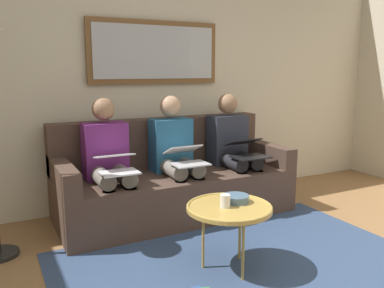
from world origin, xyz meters
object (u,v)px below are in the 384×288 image
object	(u,v)px
bowl	(236,199)
person_right	(108,160)
coffee_table	(229,208)
person_middle	(175,153)
laptop_silver	(186,156)
framed_mirror	(155,52)
person_left	(232,147)
couch	(172,181)
laptop_black	(246,149)
laptop_white	(117,163)
cup	(225,201)

from	to	relation	value
bowl	person_right	distance (m)	1.26
coffee_table	person_middle	distance (m)	1.17
bowl	laptop_silver	bearing A→B (deg)	-92.11
framed_mirror	person_right	world-z (taller)	framed_mirror
person_left	person_middle	distance (m)	0.64
couch	laptop_black	bearing A→B (deg)	154.87
laptop_silver	laptop_white	bearing A→B (deg)	1.07
person_middle	laptop_white	distance (m)	0.69
laptop_black	laptop_silver	bearing A→B (deg)	0.30
bowl	person_right	xyz separation A→B (m)	(0.61, -1.09, 0.13)
bowl	laptop_white	xyz separation A→B (m)	(0.61, -0.84, 0.15)
bowl	coffee_table	bearing A→B (deg)	31.84
couch	laptop_silver	world-z (taller)	couch
couch	laptop_white	size ratio (longest dim) A/B	6.32
person_middle	person_right	bearing A→B (deg)	0.00
framed_mirror	laptop_silver	bearing A→B (deg)	90.00
person_left	laptop_black	world-z (taller)	person_left
cup	person_right	size ratio (longest dim) A/B	0.08
person_right	laptop_white	world-z (taller)	person_right
laptop_black	cup	bearing A→B (deg)	48.99
couch	laptop_silver	distance (m)	0.44
coffee_table	person_middle	size ratio (longest dim) A/B	0.52
person_left	laptop_white	bearing A→B (deg)	10.91
framed_mirror	coffee_table	size ratio (longest dim) A/B	2.33
bowl	laptop_silver	xyz separation A→B (m)	(-0.03, -0.86, 0.14)
laptop_black	person_right	size ratio (longest dim) A/B	0.34
person_left	person_middle	world-z (taller)	same
coffee_table	laptop_white	bearing A→B (deg)	-60.31
couch	laptop_white	bearing A→B (deg)	26.24
person_middle	laptop_silver	size ratio (longest dim) A/B	3.15
coffee_table	person_right	world-z (taller)	person_right
framed_mirror	coffee_table	xyz separation A→B (m)	(0.13, 1.61, -1.11)
laptop_silver	laptop_black	bearing A→B (deg)	-179.70
framed_mirror	cup	size ratio (longest dim) A/B	15.24
person_left	laptop_black	xyz separation A→B (m)	(0.00, 0.23, 0.02)
coffee_table	laptop_silver	distance (m)	0.94
laptop_silver	laptop_white	distance (m)	0.64
couch	person_right	world-z (taller)	person_right
laptop_black	laptop_white	bearing A→B (deg)	0.68
cup	laptop_white	distance (m)	1.03
framed_mirror	laptop_white	world-z (taller)	framed_mirror
framed_mirror	person_right	size ratio (longest dim) A/B	1.20
laptop_black	person_right	bearing A→B (deg)	-10.25
bowl	laptop_white	bearing A→B (deg)	-54.20
laptop_white	bowl	bearing A→B (deg)	125.80
person_left	laptop_white	world-z (taller)	person_left
coffee_table	person_right	distance (m)	1.27
laptop_black	person_middle	xyz separation A→B (m)	(0.64, -0.23, -0.02)
framed_mirror	person_middle	distance (m)	1.05
framed_mirror	laptop_black	size ratio (longest dim) A/B	3.53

